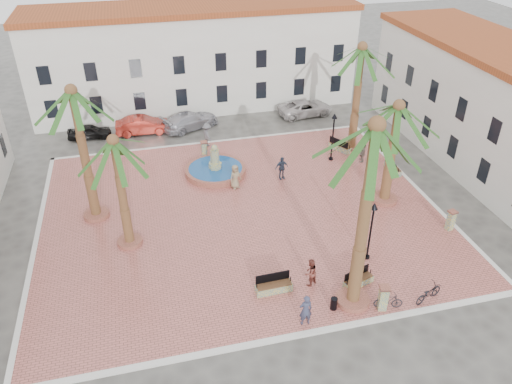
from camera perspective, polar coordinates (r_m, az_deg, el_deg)
ground at (r=33.51m, az=-1.66°, el=-2.54°), size 120.00×120.00×0.00m
plaza at (r=33.46m, az=-1.66°, el=-2.43°), size 26.00×22.00×0.15m
kerb_n at (r=42.83m, az=-4.90°, el=5.70°), size 26.30×0.30×0.16m
kerb_s at (r=25.44m, az=3.99°, el=-16.17°), size 26.30×0.30×0.16m
kerb_e at (r=37.92m, az=17.88°, el=0.39°), size 0.30×22.30×0.16m
kerb_w at (r=33.75m, az=-23.83°, el=-5.26°), size 0.30×22.30×0.16m
building_north at (r=49.42m, az=-7.01°, el=15.08°), size 30.40×7.40×9.50m
building_east at (r=41.38m, az=25.98°, el=8.27°), size 7.40×26.40×9.00m
fountain at (r=37.84m, az=-4.66°, el=2.60°), size 4.60×4.60×2.38m
palm_nw at (r=31.18m, az=-20.08°, el=9.25°), size 5.48×5.48×9.09m
palm_sw at (r=28.44m, az=-15.80°, el=4.25°), size 4.94×4.94×7.32m
palm_s at (r=22.14m, az=13.34°, el=5.03°), size 5.79×5.79×10.56m
palm_e at (r=32.95m, az=15.80°, el=8.02°), size 5.82×5.82×7.41m
palm_ne at (r=39.40m, az=11.92°, el=14.61°), size 5.73×5.73×8.84m
bench_s at (r=27.34m, az=2.03°, el=-10.76°), size 2.02×0.67×1.06m
bench_se at (r=28.27m, az=11.60°, el=-9.91°), size 1.87×1.07×0.94m
bench_e at (r=39.38m, az=15.33°, el=2.66°), size 0.63×1.89×0.99m
bench_ne at (r=41.67m, az=9.57°, el=5.12°), size 1.48×2.02×1.04m
lamppost_s at (r=28.77m, az=13.12°, el=-3.31°), size 0.42×0.42×3.86m
lamppost_e at (r=39.04m, az=8.84°, el=7.15°), size 0.43×0.43×3.94m
bollard_se at (r=26.83m, az=14.33°, el=-11.60°), size 0.65×0.65×1.50m
bollard_n at (r=39.86m, az=-5.93°, el=4.84°), size 0.53×0.53×1.44m
bollard_e at (r=33.75m, az=21.38°, el=-2.99°), size 0.59×0.59×1.39m
litter_bin at (r=26.64m, az=8.88°, el=-12.48°), size 0.36×0.36×0.70m
cyclist_a at (r=25.33m, az=5.69°, el=-13.28°), size 0.68×0.45×1.84m
bicycle_a at (r=28.20m, az=19.12°, el=-10.85°), size 1.95×1.23×0.97m
cyclist_b at (r=27.52m, az=6.23°, el=-9.10°), size 1.02×0.95×1.68m
bicycle_b at (r=27.19m, az=14.89°, el=-11.95°), size 1.57×0.78×0.91m
pedestrian_fountain_a at (r=35.64m, az=-2.39°, el=1.77°), size 1.05×0.90×1.82m
pedestrian_fountain_b at (r=36.80m, az=2.95°, el=2.77°), size 1.10×0.61×1.78m
pedestrian_north at (r=41.76m, az=-5.61°, el=6.54°), size 1.02×1.40×1.95m
pedestrian_east at (r=40.06m, az=12.08°, el=4.61°), size 1.11×1.68×1.74m
car_black at (r=45.62m, az=-18.52°, el=6.56°), size 3.64×1.48×1.24m
car_red at (r=45.23m, az=-12.81°, el=7.45°), size 4.72×1.72×1.55m
car_silver at (r=45.46m, az=-7.52°, el=8.11°), size 5.67×4.11×1.53m
car_white at (r=48.07m, az=5.68°, el=9.54°), size 5.43×2.97×1.44m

